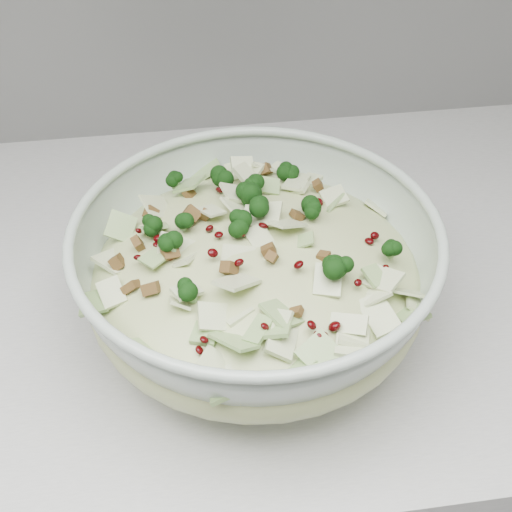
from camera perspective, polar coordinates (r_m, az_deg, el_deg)
The scene contains 3 objects.
counter at distance 1.15m, azimuth 10.39°, elevation -16.16°, with size 3.60×0.60×0.90m, color beige.
mixing_bowl at distance 0.64m, azimuth -0.02°, elevation -1.90°, with size 0.40×0.40×0.13m.
salad at distance 0.63m, azimuth -0.02°, elevation -0.52°, with size 0.38×0.38×0.13m.
Camera 1 is at (-0.28, 1.14, 1.41)m, focal length 50.00 mm.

